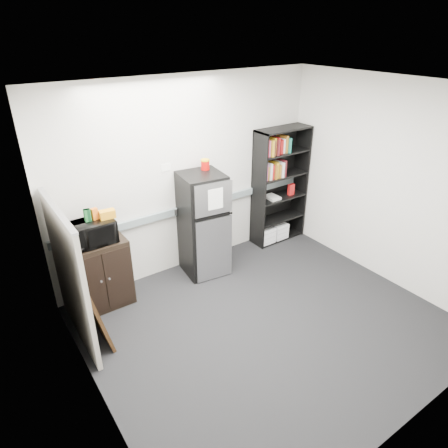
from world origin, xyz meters
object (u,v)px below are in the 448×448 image
microwave (92,233)px  refrigerator (203,225)px  cubicle_partition (70,276)px  cabinet (99,274)px  bookshelf (279,184)px

microwave → refrigerator: (1.48, -0.06, -0.30)m
cubicle_partition → cabinet: (0.42, 0.42, -0.36)m
cubicle_partition → bookshelf: bearing=8.1°
cabinet → refrigerator: size_ratio=0.61×
bookshelf → cubicle_partition: bookshelf is taller
bookshelf → refrigerator: bookshelf is taller
bookshelf → cabinet: bearing=-178.7°
bookshelf → microwave: 2.99m
microwave → refrigerator: size_ratio=0.34×
microwave → refrigerator: bearing=-3.3°
cabinet → refrigerator: 1.51m
cabinet → microwave: bearing=-90.0°
bookshelf → cabinet: bookshelf is taller
refrigerator → bookshelf: bearing=12.6°
cabinet → bookshelf: bearing=1.3°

